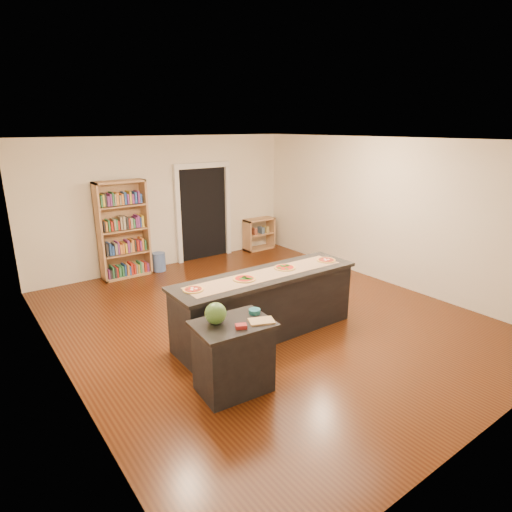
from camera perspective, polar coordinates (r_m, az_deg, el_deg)
room at (r=6.58m, az=1.04°, el=2.92°), size 6.00×7.00×2.80m
doorway at (r=9.94m, az=-7.05°, el=6.46°), size 1.40×0.09×2.21m
kitchen_island at (r=6.33m, az=1.33°, el=-6.47°), size 2.88×0.78×0.95m
side_counter at (r=5.09m, az=-3.02°, el=-13.23°), size 0.88×0.64×0.87m
bookshelf at (r=9.03m, az=-17.28°, el=3.34°), size 0.99×0.35×1.97m
low_shelf at (r=10.75m, az=0.42°, el=2.96°), size 0.78×0.34×0.78m
waste_bin at (r=9.40m, az=-12.79°, el=-0.76°), size 0.27×0.27×0.40m
kraft_paper at (r=6.15m, az=1.43°, el=-2.45°), size 2.51×0.48×0.00m
watermelon at (r=4.83m, az=-5.40°, el=-7.63°), size 0.25×0.25×0.25m
cutting_board at (r=4.90m, az=0.73°, el=-8.66°), size 0.33×0.28×0.02m
package_red at (r=4.75m, az=-2.00°, el=-9.35°), size 0.15×0.13×0.04m
package_teal at (r=5.10m, az=-0.19°, el=-7.39°), size 0.14×0.14×0.05m
pizza_a at (r=5.62m, az=-8.37°, el=-4.44°), size 0.29×0.29×0.02m
pizza_b at (r=5.94m, az=-1.56°, el=-3.05°), size 0.33×0.33×0.02m
pizza_c at (r=6.41m, az=3.86°, el=-1.55°), size 0.31×0.31×0.02m
pizza_d at (r=6.84m, az=9.33°, el=-0.54°), size 0.29×0.29×0.02m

